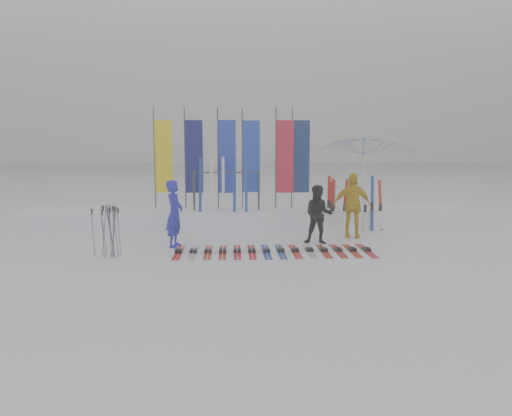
{
  "coord_description": "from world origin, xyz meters",
  "views": [
    {
      "loc": [
        -0.42,
        -11.21,
        2.64
      ],
      "look_at": [
        0.2,
        1.6,
        1.0
      ],
      "focal_mm": 35.0,
      "sensor_mm": 36.0,
      "label": 1
    }
  ],
  "objects": [
    {
      "name": "ski_rack",
      "position": [
        -0.59,
        4.2,
        1.38
      ],
      "size": [
        2.04,
        0.8,
        1.23
      ],
      "color": "#383A3F",
      "rests_on": "ground"
    },
    {
      "name": "feather_flags",
      "position": [
        -0.28,
        4.78,
        2.24
      ],
      "size": [
        4.97,
        0.27,
        3.2
      ],
      "color": "#383A3F",
      "rests_on": "ground"
    },
    {
      "name": "ski_row",
      "position": [
        0.59,
        0.83,
        0.04
      ],
      "size": [
        4.82,
        1.69,
        0.07
      ],
      "color": "red",
      "rests_on": "ground"
    },
    {
      "name": "person_blue",
      "position": [
        -1.9,
        1.58,
        0.86
      ],
      "size": [
        0.52,
        0.7,
        1.73
      ],
      "primitive_type": "imported",
      "rotation": [
        0.0,
        0.0,
        1.38
      ],
      "color": "#1F1FB5",
      "rests_on": "ground"
    },
    {
      "name": "tent_canopy",
      "position": [
        4.0,
        5.15,
        1.5
      ],
      "size": [
        4.31,
        4.35,
        3.0
      ],
      "primitive_type": "imported",
      "rotation": [
        0.0,
        0.0,
        0.4
      ],
      "color": "white",
      "rests_on": "ground"
    },
    {
      "name": "person_yellow",
      "position": [
        2.99,
        2.7,
        0.92
      ],
      "size": [
        1.13,
        0.59,
        1.84
      ],
      "primitive_type": "imported",
      "rotation": [
        0.0,
        0.0,
        -0.14
      ],
      "color": "gold",
      "rests_on": "ground"
    },
    {
      "name": "person_black",
      "position": [
        1.88,
        1.81,
        0.78
      ],
      "size": [
        0.87,
        0.74,
        1.57
      ],
      "primitive_type": "imported",
      "rotation": [
        0.0,
        0.0,
        -0.21
      ],
      "color": "black",
      "rests_on": "ground"
    },
    {
      "name": "ground",
      "position": [
        0.0,
        0.0,
        0.0
      ],
      "size": [
        120.0,
        120.0,
        0.0
      ],
      "primitive_type": "plane",
      "color": "white",
      "rests_on": "ground"
    },
    {
      "name": "snow_bank",
      "position": [
        0.0,
        4.6,
        0.3
      ],
      "size": [
        14.0,
        1.6,
        0.6
      ],
      "primitive_type": "cube",
      "color": "white",
      "rests_on": "ground"
    },
    {
      "name": "upright_skis",
      "position": [
        3.26,
        4.18,
        0.8
      ],
      "size": [
        1.56,
        1.02,
        1.7
      ],
      "color": "red",
      "rests_on": "ground"
    },
    {
      "name": "pole_cluster",
      "position": [
        -3.31,
        0.5,
        0.6
      ],
      "size": [
        0.62,
        0.48,
        1.24
      ],
      "color": "#595B60",
      "rests_on": "ground"
    }
  ]
}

